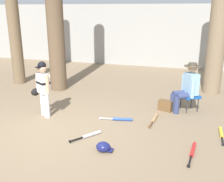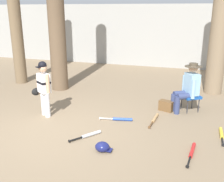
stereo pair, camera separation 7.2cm
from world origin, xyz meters
TOP-DOWN VIEW (x-y plane):
  - ground_plane at (0.00, 0.00)m, footprint 60.00×60.00m
  - concrete_back_wall at (0.00, 7.31)m, footprint 18.00×0.36m
  - tree_near_player at (-1.39, 2.92)m, footprint 0.85×0.85m
  - tree_behind_spectator at (3.19, 3.93)m, footprint 0.79×0.79m
  - young_ballplayer at (-0.67, 0.84)m, footprint 0.61×0.37m
  - folding_stool at (2.57, 2.18)m, footprint 0.55×0.55m
  - seated_spectator at (2.49, 2.13)m, footprint 0.66×0.58m
  - handbag_beside_stool at (2.02, 2.01)m, footprint 0.38×0.28m
  - tree_far_left at (-3.03, 3.20)m, footprint 0.51×0.51m
  - bat_blue_youth at (1.09, 1.08)m, footprint 0.75×0.21m
  - bat_aluminum_silver at (0.72, 0.14)m, footprint 0.47×0.61m
  - bat_red_barrel at (2.68, 0.09)m, footprint 0.15×0.81m
  - bat_yellow_trainer at (3.23, 0.97)m, footprint 0.07×0.75m
  - bat_wood_tan at (1.84, 1.33)m, footprint 0.12×0.78m
  - batting_helmet_navy at (1.16, -0.30)m, footprint 0.31×0.24m

SIDE VIEW (x-z plane):
  - ground_plane at x=0.00m, z-range 0.00..0.00m
  - bat_blue_youth at x=1.09m, z-range 0.00..0.07m
  - bat_yellow_trainer at x=3.23m, z-range 0.00..0.07m
  - bat_aluminum_silver at x=0.72m, z-range 0.00..0.07m
  - bat_red_barrel at x=2.68m, z-range 0.00..0.07m
  - bat_wood_tan at x=1.84m, z-range 0.00..0.07m
  - batting_helmet_navy at x=1.16m, z-range -0.01..0.17m
  - handbag_beside_stool at x=2.02m, z-range 0.00..0.26m
  - folding_stool at x=2.57m, z-range 0.16..0.57m
  - seated_spectator at x=2.49m, z-range 0.04..1.24m
  - young_ballplayer at x=-0.67m, z-range 0.09..1.40m
  - concrete_back_wall at x=0.00m, z-range 0.00..2.62m
  - tree_behind_spectator at x=3.19m, z-range -0.39..4.54m
  - tree_near_player at x=-1.39m, z-range -0.45..5.32m
  - tree_far_left at x=-3.03m, z-range -0.24..5.45m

